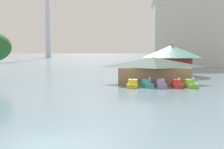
{
  "coord_description": "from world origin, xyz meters",
  "views": [
    {
      "loc": [
        5.19,
        -14.97,
        5.57
      ],
      "look_at": [
        3.61,
        15.95,
        2.9
      ],
      "focal_mm": 41.86,
      "sensor_mm": 36.0,
      "label": 1
    }
  ],
  "objects": [
    {
      "name": "ground_plane",
      "position": [
        0.0,
        0.0,
        0.0
      ],
      "size": [
        2000.0,
        2000.0,
        0.0
      ],
      "primitive_type": "plane",
      "color": "slate"
    },
    {
      "name": "background_building_block",
      "position": [
        29.1,
        90.61,
        12.9
      ],
      "size": [
        26.43,
        14.97,
        25.76
      ],
      "color": "beige",
      "rests_on": "ground"
    },
    {
      "name": "pedal_boat_yellow",
      "position": [
        6.38,
        26.0,
        0.5
      ],
      "size": [
        1.92,
        2.6,
        1.5
      ],
      "rotation": [
        0.0,
        0.0,
        -1.7
      ],
      "color": "yellow",
      "rests_on": "ground"
    },
    {
      "name": "pedal_boat_lime",
      "position": [
        15.34,
        26.56,
        0.51
      ],
      "size": [
        2.27,
        3.07,
        1.72
      ],
      "rotation": [
        0.0,
        0.0,
        -1.33
      ],
      "color": "#8CCC3F",
      "rests_on": "ground"
    },
    {
      "name": "pedal_boat_red",
      "position": [
        13.29,
        26.15,
        0.53
      ],
      "size": [
        1.69,
        2.41,
        1.65
      ],
      "rotation": [
        0.0,
        0.0,
        -1.45
      ],
      "color": "red",
      "rests_on": "ground"
    },
    {
      "name": "green_roof_pavilion",
      "position": [
        16.16,
        47.81,
        4.24
      ],
      "size": [
        13.88,
        13.88,
        7.89
      ],
      "color": "#993328",
      "rests_on": "ground"
    },
    {
      "name": "pedal_boat_lavender",
      "position": [
        10.88,
        26.93,
        0.5
      ],
      "size": [
        1.63,
        3.04,
        1.47
      ],
      "rotation": [
        0.0,
        0.0,
        -1.51
      ],
      "color": "#B299D8",
      "rests_on": "ground"
    },
    {
      "name": "boathouse",
      "position": [
        10.16,
        31.86,
        2.47
      ],
      "size": [
        13.35,
        7.26,
        4.69
      ],
      "color": "#9E7F5B",
      "rests_on": "ground"
    },
    {
      "name": "pedal_boat_cyan",
      "position": [
        8.64,
        26.91,
        0.48
      ],
      "size": [
        2.13,
        2.88,
        1.63
      ],
      "rotation": [
        0.0,
        0.0,
        -1.22
      ],
      "color": "#4CB7CC",
      "rests_on": "ground"
    }
  ]
}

